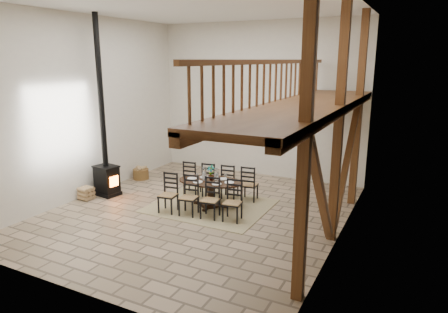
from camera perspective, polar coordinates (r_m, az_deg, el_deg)
The scene contains 7 objects.
ground at distance 10.30m, azimuth -3.81°, elevation -7.95°, with size 8.00×8.00×0.00m, color tan.
room_shell at distance 9.06m, azimuth 2.45°, elevation 8.74°, with size 7.02×8.02×5.01m.
rug at distance 10.69m, azimuth -1.94°, elevation -7.05°, with size 3.00×2.50×0.02m, color tan.
dining_table at distance 10.57m, azimuth -1.95°, elevation -5.26°, with size 2.37×2.19×1.11m.
wood_stove at distance 11.73m, azimuth -16.61°, elevation -0.07°, with size 0.74×0.61×5.00m.
log_basket at distance 13.29m, azimuth -11.78°, elevation -2.39°, with size 0.50×0.50×0.42m.
log_stack at distance 11.77m, azimuth -19.07°, elevation -4.99°, with size 0.37×0.38×0.36m.
Camera 1 is at (4.93, -8.21, 3.79)m, focal length 32.00 mm.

